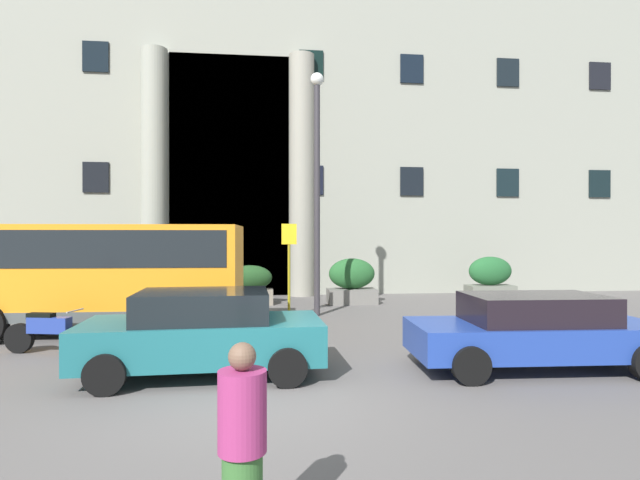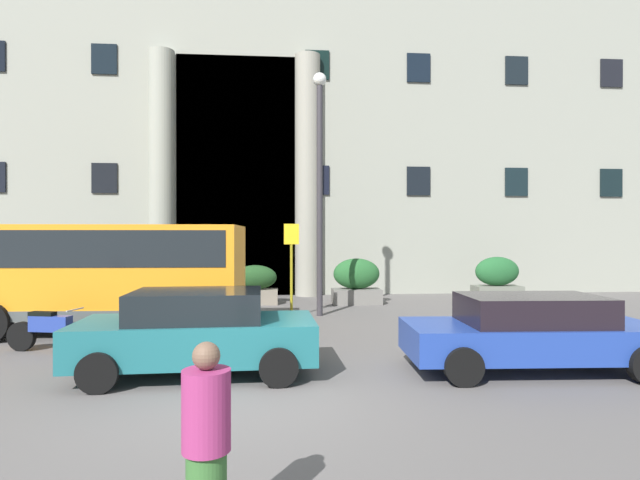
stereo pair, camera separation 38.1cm
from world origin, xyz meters
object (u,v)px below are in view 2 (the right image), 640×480
at_px(lamppost_plaza_centre, 320,174).
at_px(scooter_by_planter, 49,330).
at_px(hedge_planter_entrance_right, 356,282).
at_px(motorcycle_near_kerb, 199,330).
at_px(hedge_planter_east, 497,280).
at_px(hedge_planter_west, 255,285).
at_px(pedestrian_man_red_shirt, 206,448).
at_px(bus_stop_sign, 291,260).
at_px(parked_hatchback_near, 532,332).
at_px(hedge_planter_far_west, 155,286).
at_px(motorcycle_far_end, 532,321).
at_px(orange_minibus, 113,268).
at_px(parked_estate_mid, 197,331).

bearing_deg(lamppost_plaza_centre, scooter_by_planter, -144.20).
relative_size(hedge_planter_entrance_right, motorcycle_near_kerb, 0.85).
bearing_deg(motorcycle_near_kerb, hedge_planter_east, 32.57).
height_order(hedge_planter_west, pedestrian_man_red_shirt, pedestrian_man_red_shirt).
relative_size(bus_stop_sign, parked_hatchback_near, 0.62).
height_order(hedge_planter_far_west, hedge_planter_west, hedge_planter_far_west).
height_order(bus_stop_sign, motorcycle_far_end, bus_stop_sign).
bearing_deg(scooter_by_planter, orange_minibus, 88.22).
distance_m(hedge_planter_entrance_right, motorcycle_far_end, 7.31).
relative_size(hedge_planter_east, scooter_by_planter, 0.90).
distance_m(bus_stop_sign, hedge_planter_entrance_right, 3.77).
height_order(hedge_planter_entrance_right, pedestrian_man_red_shirt, hedge_planter_entrance_right).
bearing_deg(parked_hatchback_near, parked_estate_mid, 179.85).
height_order(bus_stop_sign, hedge_planter_far_west, bus_stop_sign).
relative_size(hedge_planter_east, lamppost_plaza_centre, 0.23).
height_order(bus_stop_sign, parked_hatchback_near, bus_stop_sign).
bearing_deg(hedge_planter_east, hedge_planter_west, -179.64).
bearing_deg(hedge_planter_west, parked_hatchback_near, -60.41).
bearing_deg(motorcycle_near_kerb, hedge_planter_far_west, 104.75).
bearing_deg(parked_estate_mid, parked_hatchback_near, -4.74).
bearing_deg(hedge_planter_east, hedge_planter_entrance_right, -176.48).
relative_size(bus_stop_sign, motorcycle_far_end, 1.42).
bearing_deg(motorcycle_far_end, hedge_planter_east, 88.07).
relative_size(orange_minibus, lamppost_plaza_centre, 0.88).
height_order(hedge_planter_far_west, pedestrian_man_red_shirt, pedestrian_man_red_shirt).
distance_m(parked_estate_mid, lamppost_plaza_centre, 7.60).
bearing_deg(orange_minibus, pedestrian_man_red_shirt, -66.41).
relative_size(motorcycle_far_end, lamppost_plaza_centre, 0.27).
distance_m(hedge_planter_east, motorcycle_far_end, 7.39).
bearing_deg(parked_hatchback_near, motorcycle_far_end, 64.81).
bearing_deg(pedestrian_man_red_shirt, lamppost_plaza_centre, -66.33).
bearing_deg(bus_stop_sign, hedge_planter_west, 111.70).
bearing_deg(lamppost_plaza_centre, hedge_planter_far_west, 152.80).
distance_m(pedestrian_man_red_shirt, lamppost_plaza_centre, 11.84).
distance_m(hedge_planter_east, lamppost_plaza_centre, 8.15).
bearing_deg(lamppost_plaza_centre, parked_hatchback_near, -63.58).
distance_m(parked_hatchback_near, lamppost_plaza_centre, 8.07).
bearing_deg(hedge_planter_entrance_right, motorcycle_far_end, -66.23).
bearing_deg(hedge_planter_far_west, hedge_planter_west, -0.19).
bearing_deg(hedge_planter_east, orange_minibus, -157.84).
relative_size(hedge_planter_far_west, lamppost_plaza_centre, 0.27).
height_order(hedge_planter_far_west, scooter_by_planter, hedge_planter_far_west).
xyz_separation_m(hedge_planter_entrance_right, pedestrian_man_red_shirt, (-3.24, -13.75, 0.01)).
bearing_deg(motorcycle_near_kerb, hedge_planter_west, 78.87).
bearing_deg(hedge_planter_far_west, hedge_planter_entrance_right, -2.29).
xyz_separation_m(hedge_planter_far_west, parked_hatchback_near, (8.75, -9.32, 0.02)).
height_order(scooter_by_planter, pedestrian_man_red_shirt, pedestrian_man_red_shirt).
bearing_deg(orange_minibus, motorcycle_near_kerb, -42.99).
relative_size(hedge_planter_east, hedge_planter_west, 1.07).
xyz_separation_m(parked_hatchback_near, scooter_by_planter, (-9.14, 2.21, -0.23)).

